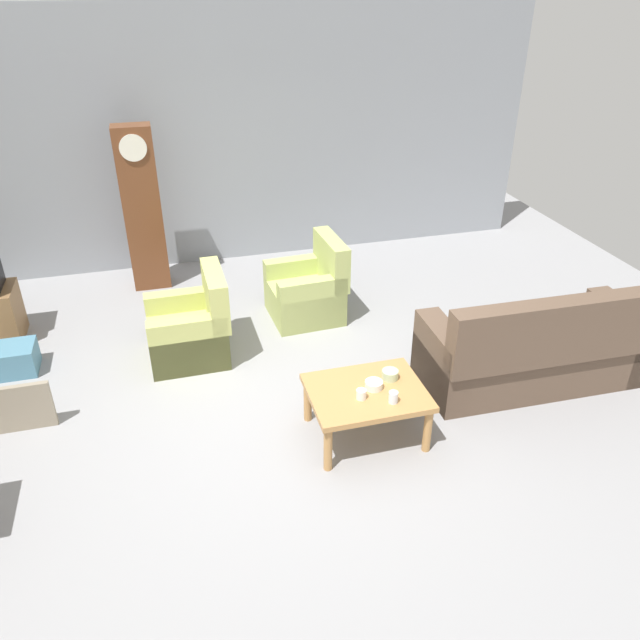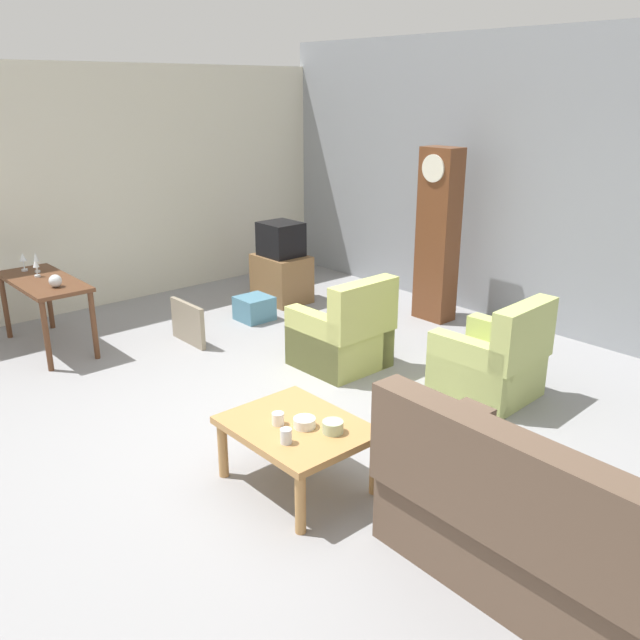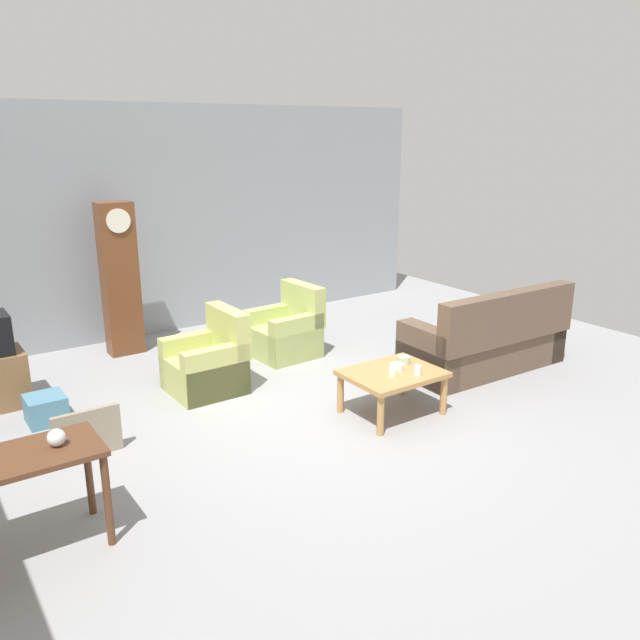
{
  "view_description": "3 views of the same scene",
  "coord_description": "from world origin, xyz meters",
  "px_view_note": "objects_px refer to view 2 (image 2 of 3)",
  "views": [
    {
      "loc": [
        -0.87,
        -4.41,
        3.48
      ],
      "look_at": [
        0.36,
        0.09,
        0.83
      ],
      "focal_mm": 34.6,
      "sensor_mm": 36.0,
      "label": 1
    },
    {
      "loc": [
        3.7,
        -3.05,
        2.6
      ],
      "look_at": [
        0.06,
        0.16,
        0.91
      ],
      "focal_mm": 37.49,
      "sensor_mm": 36.0,
      "label": 2
    },
    {
      "loc": [
        -3.53,
        -5.17,
        2.84
      ],
      "look_at": [
        0.29,
        0.35,
        0.85
      ],
      "focal_mm": 36.04,
      "sensor_mm": 36.0,
      "label": 3
    }
  ],
  "objects_px": {
    "armchair_olive_far": "(492,365)",
    "wine_glass_short": "(36,265)",
    "framed_picture_leaning": "(188,323)",
    "grandfather_clock": "(438,236)",
    "storage_box_blue": "(254,308)",
    "cup_white_porcelain": "(278,419)",
    "tv_crt": "(281,239)",
    "tv_stand_cabinet": "(282,278)",
    "wine_glass_mid": "(36,259)",
    "coffee_table_wood": "(297,433)",
    "bowl_shallow_green": "(333,427)",
    "armchair_olive_near": "(343,337)",
    "couch_floral": "(566,549)",
    "wine_glass_tall": "(23,259)",
    "glass_dome_cloche": "(55,281)",
    "cup_blue_rimmed": "(286,436)",
    "bowl_white_stacked": "(304,423)",
    "console_table_dark": "(44,289)"
  },
  "relations": [
    {
      "from": "tv_crt",
      "to": "cup_white_porcelain",
      "type": "relative_size",
      "value": 5.77
    },
    {
      "from": "tv_stand_cabinet",
      "to": "wine_glass_mid",
      "type": "relative_size",
      "value": 3.15
    },
    {
      "from": "armchair_olive_far",
      "to": "tv_crt",
      "type": "relative_size",
      "value": 1.92
    },
    {
      "from": "armchair_olive_near",
      "to": "tv_stand_cabinet",
      "type": "bearing_deg",
      "value": 157.06
    },
    {
      "from": "coffee_table_wood",
      "to": "cup_blue_rimmed",
      "type": "height_order",
      "value": "cup_blue_rimmed"
    },
    {
      "from": "tv_stand_cabinet",
      "to": "console_table_dark",
      "type": "bearing_deg",
      "value": -96.42
    },
    {
      "from": "glass_dome_cloche",
      "to": "cup_white_porcelain",
      "type": "height_order",
      "value": "glass_dome_cloche"
    },
    {
      "from": "storage_box_blue",
      "to": "wine_glass_mid",
      "type": "height_order",
      "value": "wine_glass_mid"
    },
    {
      "from": "tv_crt",
      "to": "storage_box_blue",
      "type": "bearing_deg",
      "value": -62.21
    },
    {
      "from": "tv_crt",
      "to": "wine_glass_short",
      "type": "distance_m",
      "value": 2.88
    },
    {
      "from": "couch_floral",
      "to": "wine_glass_tall",
      "type": "height_order",
      "value": "couch_floral"
    },
    {
      "from": "cup_white_porcelain",
      "to": "cup_blue_rimmed",
      "type": "xyz_separation_m",
      "value": [
        0.23,
        -0.12,
        0.01
      ]
    },
    {
      "from": "coffee_table_wood",
      "to": "bowl_shallow_green",
      "type": "height_order",
      "value": "bowl_shallow_green"
    },
    {
      "from": "storage_box_blue",
      "to": "bowl_shallow_green",
      "type": "distance_m",
      "value": 3.7
    },
    {
      "from": "wine_glass_short",
      "to": "coffee_table_wood",
      "type": "bearing_deg",
      "value": 4.68
    },
    {
      "from": "storage_box_blue",
      "to": "wine_glass_short",
      "type": "bearing_deg",
      "value": -111.14
    },
    {
      "from": "couch_floral",
      "to": "tv_stand_cabinet",
      "type": "distance_m",
      "value": 5.64
    },
    {
      "from": "wine_glass_short",
      "to": "storage_box_blue",
      "type": "bearing_deg",
      "value": 68.86
    },
    {
      "from": "grandfather_clock",
      "to": "bowl_shallow_green",
      "type": "distance_m",
      "value": 3.88
    },
    {
      "from": "coffee_table_wood",
      "to": "glass_dome_cloche",
      "type": "distance_m",
      "value": 3.38
    },
    {
      "from": "grandfather_clock",
      "to": "cup_white_porcelain",
      "type": "relative_size",
      "value": 23.84
    },
    {
      "from": "storage_box_blue",
      "to": "tv_crt",
      "type": "bearing_deg",
      "value": 117.79
    },
    {
      "from": "couch_floral",
      "to": "armchair_olive_far",
      "type": "distance_m",
      "value": 2.54
    },
    {
      "from": "couch_floral",
      "to": "wine_glass_tall",
      "type": "distance_m",
      "value": 6.03
    },
    {
      "from": "bowl_shallow_green",
      "to": "wine_glass_mid",
      "type": "relative_size",
      "value": 0.65
    },
    {
      "from": "tv_crt",
      "to": "wine_glass_tall",
      "type": "distance_m",
      "value": 2.97
    },
    {
      "from": "console_table_dark",
      "to": "wine_glass_tall",
      "type": "bearing_deg",
      "value": -177.48
    },
    {
      "from": "armchair_olive_near",
      "to": "console_table_dark",
      "type": "distance_m",
      "value": 3.12
    },
    {
      "from": "cup_blue_rimmed",
      "to": "wine_glass_mid",
      "type": "distance_m",
      "value": 4.18
    },
    {
      "from": "framed_picture_leaning",
      "to": "grandfather_clock",
      "type": "bearing_deg",
      "value": 65.11
    },
    {
      "from": "couch_floral",
      "to": "tv_crt",
      "type": "height_order",
      "value": "couch_floral"
    },
    {
      "from": "tv_crt",
      "to": "wine_glass_mid",
      "type": "height_order",
      "value": "tv_crt"
    },
    {
      "from": "storage_box_blue",
      "to": "couch_floral",
      "type": "bearing_deg",
      "value": -17.47
    },
    {
      "from": "grandfather_clock",
      "to": "wine_glass_short",
      "type": "relative_size",
      "value": 10.6
    },
    {
      "from": "cup_white_porcelain",
      "to": "tv_crt",
      "type": "bearing_deg",
      "value": 141.48
    },
    {
      "from": "coffee_table_wood",
      "to": "glass_dome_cloche",
      "type": "relative_size",
      "value": 7.63
    },
    {
      "from": "bowl_shallow_green",
      "to": "wine_glass_short",
      "type": "relative_size",
      "value": 0.75
    },
    {
      "from": "grandfather_clock",
      "to": "storage_box_blue",
      "type": "xyz_separation_m",
      "value": [
        -1.36,
        -1.63,
        -0.86
      ]
    },
    {
      "from": "couch_floral",
      "to": "tv_crt",
      "type": "xyz_separation_m",
      "value": [
        -5.18,
        2.22,
        0.45
      ]
    },
    {
      "from": "bowl_white_stacked",
      "to": "armchair_olive_near",
      "type": "bearing_deg",
      "value": 129.81
    },
    {
      "from": "tv_crt",
      "to": "framed_picture_leaning",
      "type": "distance_m",
      "value": 1.86
    },
    {
      "from": "tv_crt",
      "to": "bowl_white_stacked",
      "type": "bearing_deg",
      "value": -36.16
    },
    {
      "from": "armchair_olive_far",
      "to": "wine_glass_short",
      "type": "bearing_deg",
      "value": -147.52
    },
    {
      "from": "tv_stand_cabinet",
      "to": "cup_white_porcelain",
      "type": "xyz_separation_m",
      "value": [
        3.3,
        -2.63,
        0.21
      ]
    },
    {
      "from": "cup_white_porcelain",
      "to": "cup_blue_rimmed",
      "type": "relative_size",
      "value": 0.84
    },
    {
      "from": "framed_picture_leaning",
      "to": "wine_glass_tall",
      "type": "bearing_deg",
      "value": -137.9
    },
    {
      "from": "cup_white_porcelain",
      "to": "wine_glass_mid",
      "type": "bearing_deg",
      "value": -177.73
    },
    {
      "from": "wine_glass_tall",
      "to": "wine_glass_mid",
      "type": "distance_m",
      "value": 0.18
    },
    {
      "from": "storage_box_blue",
      "to": "glass_dome_cloche",
      "type": "bearing_deg",
      "value": -98.62
    },
    {
      "from": "cup_blue_rimmed",
      "to": "tv_crt",
      "type": "bearing_deg",
      "value": 142.17
    }
  ]
}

